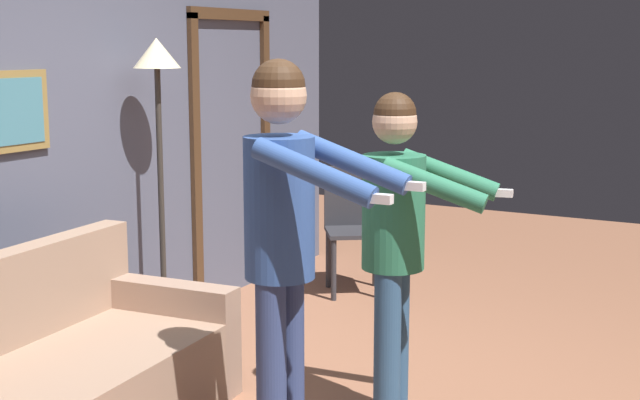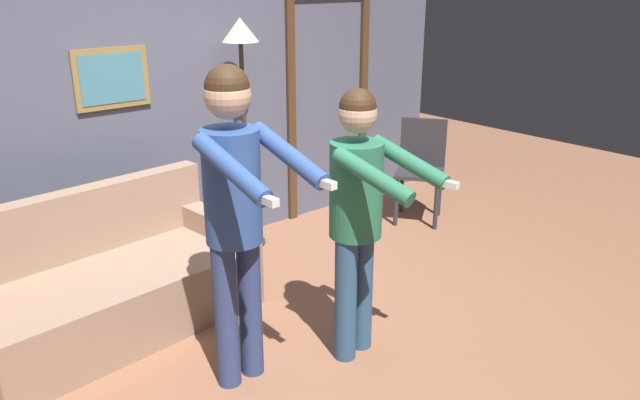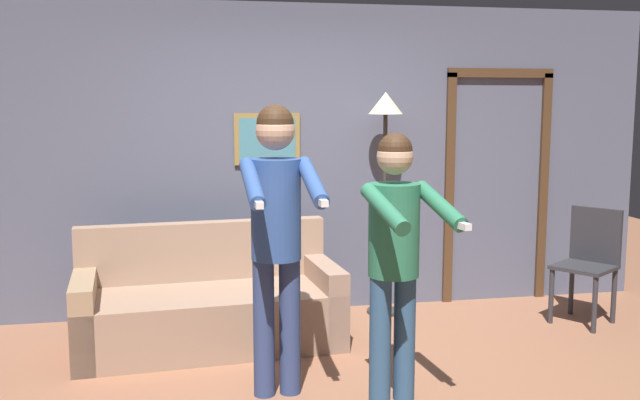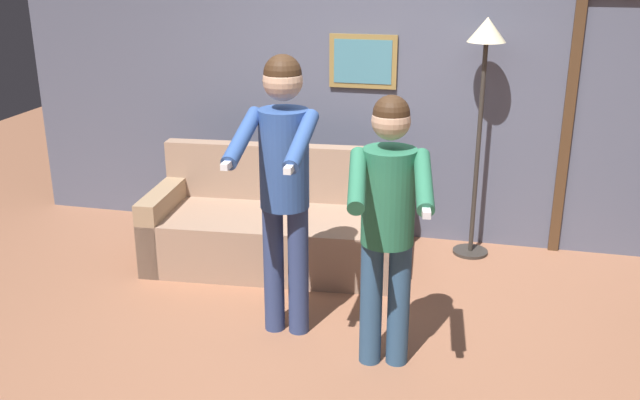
# 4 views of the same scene
# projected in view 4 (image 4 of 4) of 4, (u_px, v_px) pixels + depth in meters

# --- Properties ---
(ground_plane) EXTENTS (12.00, 12.00, 0.00)m
(ground_plane) POSITION_uv_depth(u_px,v_px,m) (335.00, 350.00, 4.39)
(ground_plane) COLOR #956045
(back_wall_assembly) EXTENTS (6.40, 0.10, 2.60)m
(back_wall_assembly) POSITION_uv_depth(u_px,v_px,m) (391.00, 84.00, 5.76)
(back_wall_assembly) COLOR #54586C
(back_wall_assembly) RESTS_ON ground_plane
(couch) EXTENTS (1.96, 1.00, 0.87)m
(couch) POSITION_uv_depth(u_px,v_px,m) (275.00, 229.00, 5.54)
(couch) COLOR #9C7B64
(couch) RESTS_ON ground_plane
(torchiere_lamp) EXTENTS (0.29, 0.29, 1.87)m
(torchiere_lamp) POSITION_uv_depth(u_px,v_px,m) (484.00, 68.00, 5.29)
(torchiere_lamp) COLOR #332D28
(torchiere_lamp) RESTS_ON ground_plane
(person_standing_left) EXTENTS (0.44, 0.74, 1.77)m
(person_standing_left) POSITION_uv_depth(u_px,v_px,m) (283.00, 171.00, 4.25)
(person_standing_left) COLOR navy
(person_standing_left) RESTS_ON ground_plane
(person_standing_right) EXTENTS (0.50, 0.65, 1.61)m
(person_standing_right) POSITION_uv_depth(u_px,v_px,m) (388.00, 211.00, 3.94)
(person_standing_right) COLOR #2E4F73
(person_standing_right) RESTS_ON ground_plane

